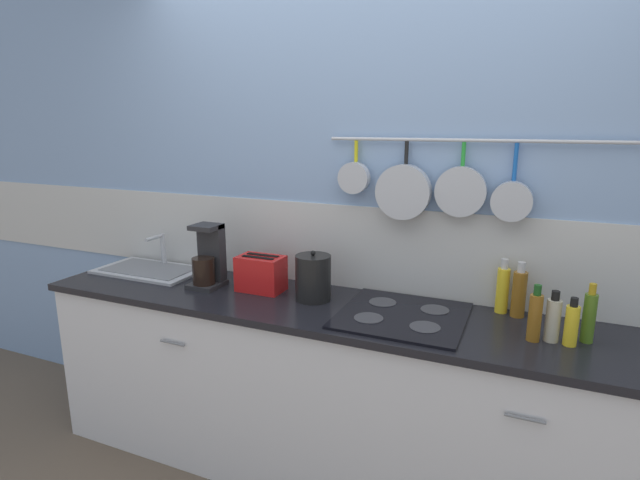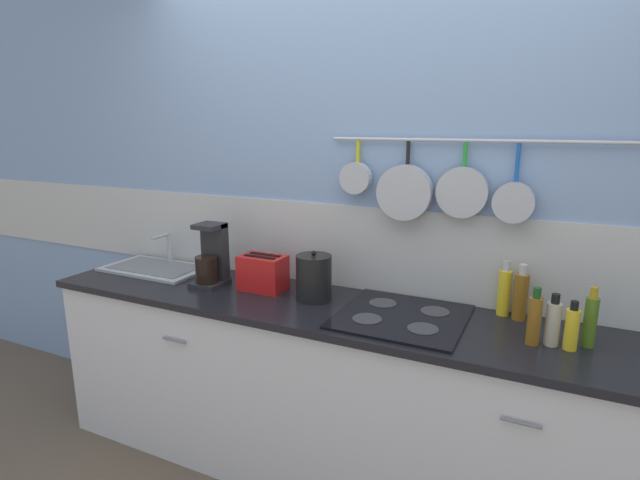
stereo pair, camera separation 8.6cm
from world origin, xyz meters
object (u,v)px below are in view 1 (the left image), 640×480
kettle (313,278)px  bottle_sesame_oil (503,289)px  bottle_olive_oil (589,316)px  bottle_hot_sauce (553,319)px  bottle_dish_soap (519,293)px  toaster (261,273)px  bottle_cooking_wine (535,316)px  coffee_maker (208,261)px  bottle_vinegar (572,324)px

kettle → bottle_sesame_oil: (0.85, 0.19, -0.00)m
bottle_olive_oil → bottle_hot_sauce: bearing=-161.2°
bottle_sesame_oil → bottle_dish_soap: 0.07m
toaster → kettle: kettle is taller
bottle_cooking_wine → bottle_olive_oil: bearing=19.9°
coffee_maker → kettle: coffee_maker is taller
kettle → bottle_hot_sauce: (1.05, -0.05, -0.02)m
bottle_vinegar → bottle_sesame_oil: bearing=136.2°
bottle_hot_sauce → bottle_vinegar: (0.07, -0.02, -0.01)m
kettle → bottle_hot_sauce: bearing=-3.0°
kettle → bottle_hot_sauce: size_ratio=1.18×
toaster → bottle_olive_oil: size_ratio=1.04×
kettle → bottle_dish_soap: size_ratio=0.98×
bottle_cooking_wine → bottle_vinegar: 0.13m
coffee_maker → bottle_hot_sauce: 1.64m
bottle_cooking_wine → bottle_olive_oil: bottle_olive_oil is taller
kettle → bottle_dish_soap: bottle_dish_soap is taller
bottle_cooking_wine → bottle_hot_sauce: 0.07m
toaster → bottle_sesame_oil: size_ratio=1.00×
toaster → kettle: 0.30m
bottle_sesame_oil → bottle_dish_soap: (0.07, -0.02, -0.00)m
bottle_cooking_wine → bottle_dish_soap: bearing=105.6°
coffee_maker → bottle_hot_sauce: size_ratio=1.59×
bottle_sesame_oil → bottle_olive_oil: 0.39m
toaster → bottle_hot_sauce: size_ratio=1.20×
bottle_dish_soap → bottle_cooking_wine: bearing=-74.4°
kettle → bottle_cooking_wine: bearing=-4.7°
bottle_sesame_oil → bottle_cooking_wine: bottle_sesame_oil is taller
bottle_olive_oil → bottle_cooking_wine: bearing=-160.1°
coffee_maker → toaster: coffee_maker is taller
toaster → bottle_vinegar: 1.42m
coffee_maker → bottle_cooking_wine: size_ratio=1.43×
toaster → bottle_olive_oil: bearing=-1.0°
bottle_dish_soap → toaster: bearing=-173.1°
bottle_dish_soap → bottle_vinegar: (0.20, -0.23, -0.02)m
toaster → bottle_hot_sauce: 1.35m
bottle_vinegar → bottle_olive_oil: bottle_olive_oil is taller
toaster → kettle: (0.30, -0.02, 0.02)m
kettle → bottle_olive_oil: bearing=-0.6°
bottle_cooking_wine → bottle_hot_sauce: bottle_cooking_wine is taller
bottle_sesame_oil → bottle_vinegar: bottle_sesame_oil is taller
coffee_maker → kettle: size_ratio=1.34×
toaster → bottle_dish_soap: 1.22m
bottle_dish_soap → bottle_cooking_wine: 0.25m
bottle_sesame_oil → bottle_hot_sauce: size_ratio=1.21×
toaster → kettle: size_ratio=1.02×
coffee_maker → bottle_vinegar: bearing=-1.5°
bottle_cooking_wine → coffee_maker: bearing=178.0°
bottle_dish_soap → bottle_olive_oil: (0.26, -0.17, -0.00)m
bottle_hot_sauce → toaster: bearing=177.0°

